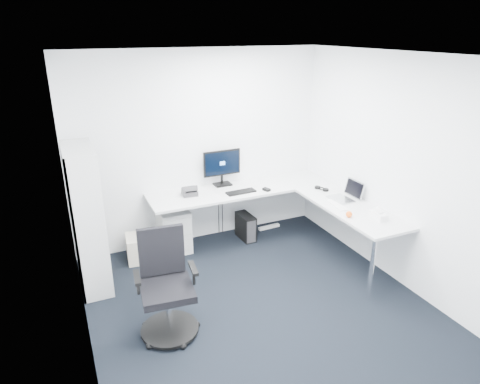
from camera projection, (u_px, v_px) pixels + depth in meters
name	position (u px, v px, depth m)	size (l,w,h in m)	color
ground	(267.00, 315.00, 4.66)	(4.20, 4.20, 0.00)	black
ceiling	(274.00, 57.00, 3.69)	(4.20, 4.20, 0.00)	white
wall_back	(200.00, 149.00, 5.97)	(3.60, 0.02, 2.70)	white
wall_front	(445.00, 331.00, 2.39)	(3.60, 0.02, 2.70)	white
wall_left	(75.00, 235.00, 3.49)	(0.02, 4.20, 2.70)	white
wall_right	(410.00, 176.00, 4.86)	(0.02, 4.20, 2.70)	white
l_desk	(256.00, 223.00, 5.92)	(2.77, 1.55, 0.81)	silver
drawer_pedestal	(173.00, 229.00, 5.96)	(0.40, 0.50, 0.61)	silver
bookshelf	(87.00, 219.00, 4.97)	(0.33, 0.86, 1.71)	#B8BABA
task_chair	(167.00, 287.00, 4.20)	(0.61, 0.61, 1.09)	black
black_pc_tower	(246.00, 227.00, 6.31)	(0.17, 0.39, 0.38)	black
beige_pc_tower	(133.00, 249.00, 5.70)	(0.16, 0.37, 0.35)	beige
power_strip	(269.00, 227.00, 6.68)	(0.35, 0.06, 0.04)	white
monitor	(222.00, 167.00, 6.08)	(0.55, 0.18, 0.53)	black
black_keyboard	(241.00, 192.00, 5.88)	(0.42, 0.15, 0.02)	black
mouse	(266.00, 189.00, 5.95)	(0.06, 0.11, 0.03)	black
desk_phone	(190.00, 190.00, 5.79)	(0.20, 0.20, 0.14)	#2D2D2F
laptop	(341.00, 191.00, 5.60)	(0.35, 0.34, 0.25)	#B9BCC0
white_keyboard	(337.00, 205.00, 5.47)	(0.11, 0.40, 0.01)	white
headphones	(322.00, 188.00, 5.99)	(0.13, 0.20, 0.05)	black
orange_fruit	(349.00, 214.00, 5.11)	(0.08, 0.08, 0.08)	orange
tissue_box	(378.00, 216.00, 5.08)	(0.12, 0.23, 0.08)	white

